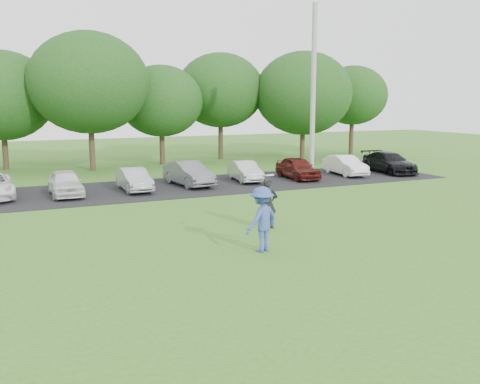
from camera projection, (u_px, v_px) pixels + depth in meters
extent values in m
plane|color=#346A1E|center=(290.00, 255.00, 15.53)|extent=(100.00, 100.00, 0.00)
cube|color=black|center=(162.00, 188.00, 27.17)|extent=(32.00, 6.50, 0.03)
cylinder|color=#9E9D99|center=(313.00, 93.00, 29.77)|extent=(0.28, 0.28, 9.65)
imported|color=#364E98|center=(262.00, 219.00, 15.75)|extent=(1.44, 1.18, 1.94)
cylinder|color=white|center=(270.00, 175.00, 15.60)|extent=(0.27, 0.27, 0.08)
imported|color=black|center=(268.00, 203.00, 18.58)|extent=(0.68, 0.49, 1.77)
cube|color=black|center=(275.00, 197.00, 18.45)|extent=(0.15, 0.11, 0.10)
imported|color=silver|center=(66.00, 183.00, 24.85)|extent=(1.42, 3.49, 1.19)
imported|color=#A6A9AD|center=(134.00, 180.00, 26.18)|extent=(1.21, 3.37, 1.10)
imported|color=slate|center=(189.00, 174.00, 27.79)|extent=(1.78, 3.92, 1.25)
imported|color=#B5B8BD|center=(245.00, 171.00, 29.30)|extent=(1.55, 3.41, 1.09)
imported|color=#4B1310|center=(298.00, 168.00, 30.22)|extent=(1.66, 3.66, 1.22)
imported|color=silver|center=(345.00, 165.00, 31.70)|extent=(1.52, 3.60, 1.16)
imported|color=black|center=(389.00, 163.00, 32.70)|extent=(2.15, 4.42, 1.24)
cylinder|color=#38281C|center=(5.00, 152.00, 34.30)|extent=(0.36, 0.36, 2.20)
ellipsoid|color=#214C19|center=(1.00, 96.00, 33.69)|extent=(6.68, 6.68, 5.68)
cylinder|color=#38281C|center=(92.00, 149.00, 33.81)|extent=(0.36, 0.36, 2.70)
ellipsoid|color=#214C19|center=(89.00, 83.00, 33.11)|extent=(7.42, 7.42, 6.31)
cylinder|color=#38281C|center=(162.00, 148.00, 37.17)|extent=(0.36, 0.36, 2.20)
ellipsoid|color=#214C19|center=(161.00, 101.00, 36.61)|extent=(5.76, 5.76, 4.90)
cylinder|color=#38281C|center=(221.00, 141.00, 40.44)|extent=(0.36, 0.36, 2.70)
ellipsoid|color=#214C19|center=(220.00, 90.00, 39.79)|extent=(6.50, 6.50, 5.53)
cylinder|color=#38281C|center=(302.00, 145.00, 40.24)|extent=(0.36, 0.36, 2.20)
ellipsoid|color=#214C19|center=(303.00, 93.00, 39.59)|extent=(7.24, 7.24, 6.15)
cylinder|color=#38281C|center=(351.00, 138.00, 43.71)|extent=(0.36, 0.36, 2.70)
ellipsoid|color=#214C19|center=(353.00, 95.00, 43.13)|extent=(5.58, 5.58, 4.74)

